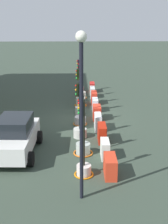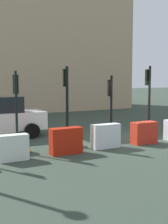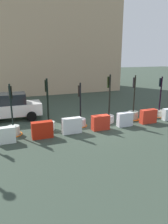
# 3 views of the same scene
# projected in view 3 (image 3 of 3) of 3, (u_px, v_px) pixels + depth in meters

# --- Properties ---
(ground_plane) EXTENTS (120.00, 120.00, 0.00)m
(ground_plane) POSITION_uv_depth(u_px,v_px,m) (94.00, 125.00, 13.34)
(ground_plane) COLOR #334135
(traffic_light_1) EXTENTS (0.94, 0.94, 2.89)m
(traffic_light_1) POSITION_uv_depth(u_px,v_px,m) (13.00, 128.00, 11.49)
(traffic_light_1) COLOR #ABB6AC
(traffic_light_1) RESTS_ON ground_plane
(traffic_light_2) EXTENTS (0.71, 0.71, 3.09)m
(traffic_light_2) POSITION_uv_depth(u_px,v_px,m) (49.00, 121.00, 12.28)
(traffic_light_2) COLOR beige
(traffic_light_2) RESTS_ON ground_plane
(traffic_light_3) EXTENTS (0.85, 0.85, 2.75)m
(traffic_light_3) POSITION_uv_depth(u_px,v_px,m) (80.00, 119.00, 13.00)
(traffic_light_3) COLOR silver
(traffic_light_3) RESTS_ON ground_plane
(traffic_light_4) EXTENTS (0.67, 0.67, 3.18)m
(traffic_light_4) POSITION_uv_depth(u_px,v_px,m) (109.00, 113.00, 13.65)
(traffic_light_4) COLOR silver
(traffic_light_4) RESTS_ON ground_plane
(traffic_light_5) EXTENTS (0.89, 0.89, 3.08)m
(traffic_light_5) POSITION_uv_depth(u_px,v_px,m) (133.00, 113.00, 14.31)
(traffic_light_5) COLOR #A9B5A3
(traffic_light_5) RESTS_ON ground_plane
(traffic_light_6) EXTENTS (0.89, 0.89, 2.93)m
(traffic_light_6) POSITION_uv_depth(u_px,v_px,m) (159.00, 111.00, 14.99)
(traffic_light_6) COLOR beige
(traffic_light_6) RESTS_ON ground_plane
(construction_barrier_1) EXTENTS (0.96, 0.38, 0.84)m
(construction_barrier_1) POSITION_uv_depth(u_px,v_px,m) (6.00, 135.00, 10.44)
(construction_barrier_1) COLOR white
(construction_barrier_1) RESTS_ON ground_plane
(construction_barrier_2) EXTENTS (1.13, 0.41, 0.92)m
(construction_barrier_2) POSITION_uv_depth(u_px,v_px,m) (42.00, 130.00, 11.07)
(construction_barrier_2) COLOR red
(construction_barrier_2) RESTS_ON ground_plane
(construction_barrier_3) EXTENTS (1.12, 0.38, 0.91)m
(construction_barrier_3) POSITION_uv_depth(u_px,v_px,m) (72.00, 126.00, 11.76)
(construction_barrier_3) COLOR white
(construction_barrier_3) RESTS_ON ground_plane
(construction_barrier_4) EXTENTS (1.05, 0.48, 0.88)m
(construction_barrier_4) POSITION_uv_depth(u_px,v_px,m) (100.00, 123.00, 12.35)
(construction_barrier_4) COLOR red
(construction_barrier_4) RESTS_ON ground_plane
(construction_barrier_5) EXTENTS (1.00, 0.38, 0.87)m
(construction_barrier_5) POSITION_uv_depth(u_px,v_px,m) (125.00, 119.00, 12.96)
(construction_barrier_5) COLOR silver
(construction_barrier_5) RESTS_ON ground_plane
(construction_barrier_6) EXTENTS (1.11, 0.41, 0.91)m
(construction_barrier_6) POSITION_uv_depth(u_px,v_px,m) (148.00, 116.00, 13.56)
(construction_barrier_6) COLOR red
(construction_barrier_6) RESTS_ON ground_plane
(car_white_van) EXTENTS (4.03, 2.15, 1.83)m
(car_white_van) POSITION_uv_depth(u_px,v_px,m) (12.00, 107.00, 14.25)
(car_white_van) COLOR silver
(car_white_van) RESTS_ON ground_plane
(building_main_facade) EXTENTS (17.22, 8.47, 12.09)m
(building_main_facade) POSITION_uv_depth(u_px,v_px,m) (48.00, 41.00, 25.74)
(building_main_facade) COLOR tan
(building_main_facade) RESTS_ON ground_plane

